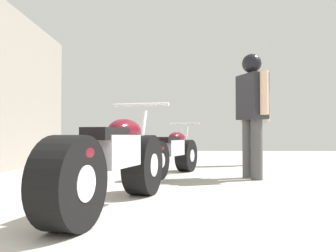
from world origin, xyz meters
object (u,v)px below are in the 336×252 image
Objects in this scene: motorcycle_maroon_cruiser at (113,163)px; mechanic_with_helmet at (252,104)px; mechanic_in_blue at (253,116)px; motorcycle_black_naked at (171,153)px.

mechanic_with_helmet is (1.62, 2.02, 0.68)m from motorcycle_maroon_cruiser.
mechanic_with_helmet is at bearing -103.58° from mechanic_in_blue.
mechanic_in_blue is 1.00× the size of mechanic_with_helmet.
mechanic_in_blue is 2.27m from mechanic_with_helmet.
motorcycle_maroon_cruiser is 2.46m from motorcycle_black_naked.
mechanic_in_blue reaches higher than motorcycle_black_naked.
motorcycle_black_naked is 0.96× the size of mechanic_in_blue.
mechanic_in_blue reaches higher than mechanic_with_helmet.
motorcycle_maroon_cruiser reaches higher than motorcycle_black_naked.
mechanic_in_blue reaches higher than motorcycle_maroon_cruiser.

